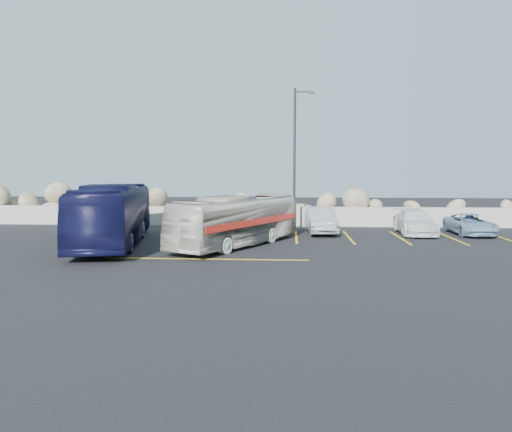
# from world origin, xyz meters

# --- Properties ---
(ground) EXTENTS (90.00, 90.00, 0.00)m
(ground) POSITION_xyz_m (0.00, 0.00, 0.00)
(ground) COLOR black
(ground) RESTS_ON ground
(seawall) EXTENTS (60.00, 0.40, 1.20)m
(seawall) POSITION_xyz_m (0.00, 12.00, 0.60)
(seawall) COLOR gray
(seawall) RESTS_ON ground
(riprap_pile) EXTENTS (54.00, 2.80, 2.60)m
(riprap_pile) POSITION_xyz_m (0.00, 13.20, 1.30)
(riprap_pile) COLOR #887559
(riprap_pile) RESTS_ON ground
(parking_lines) EXTENTS (18.16, 9.36, 0.01)m
(parking_lines) POSITION_xyz_m (4.64, 5.57, 0.01)
(parking_lines) COLOR gold
(parking_lines) RESTS_ON ground
(lamppost) EXTENTS (1.14, 0.18, 8.00)m
(lamppost) POSITION_xyz_m (2.56, 9.50, 4.30)
(lamppost) COLOR #292624
(lamppost) RESTS_ON ground
(vintage_bus) EXTENTS (5.49, 8.26, 2.31)m
(vintage_bus) POSITION_xyz_m (-0.11, 3.69, 1.15)
(vintage_bus) COLOR beige
(vintage_bus) RESTS_ON ground
(tour_coach) EXTENTS (4.20, 10.36, 2.81)m
(tour_coach) POSITION_xyz_m (-5.89, 3.66, 1.41)
(tour_coach) COLOR black
(tour_coach) RESTS_ON ground
(car_a) EXTENTS (1.78, 4.24, 1.43)m
(car_a) POSITION_xyz_m (1.43, 8.68, 0.72)
(car_a) COLOR white
(car_a) RESTS_ON ground
(car_b) EXTENTS (1.71, 4.28, 1.38)m
(car_b) POSITION_xyz_m (3.96, 8.56, 0.69)
(car_b) COLOR #A6A7AB
(car_b) RESTS_ON ground
(car_c) EXTENTS (1.91, 4.46, 1.28)m
(car_c) POSITION_xyz_m (9.02, 8.57, 0.64)
(car_c) COLOR white
(car_c) RESTS_ON ground
(car_d) EXTENTS (1.92, 4.04, 1.11)m
(car_d) POSITION_xyz_m (11.93, 8.53, 0.56)
(car_d) COLOR #839ABA
(car_d) RESTS_ON ground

